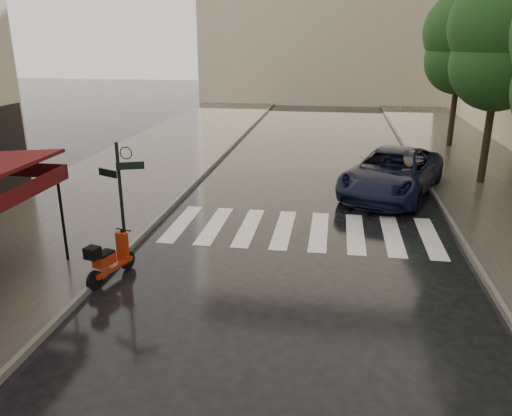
# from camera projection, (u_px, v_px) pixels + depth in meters

# --- Properties ---
(ground) EXTENTS (120.00, 120.00, 0.00)m
(ground) POSITION_uv_depth(u_px,v_px,m) (124.00, 334.00, 9.59)
(ground) COLOR black
(ground) RESTS_ON ground
(sidewalk_near) EXTENTS (6.00, 60.00, 0.12)m
(sidewalk_near) POSITION_uv_depth(u_px,v_px,m) (138.00, 169.00, 21.46)
(sidewalk_near) COLOR #38332D
(sidewalk_near) RESTS_ON ground
(sidewalk_far) EXTENTS (5.50, 60.00, 0.12)m
(sidewalk_far) POSITION_uv_depth(u_px,v_px,m) (501.00, 184.00, 19.27)
(sidewalk_far) COLOR #38332D
(sidewalk_far) RESTS_ON ground
(curb_near) EXTENTS (0.12, 60.00, 0.16)m
(curb_near) POSITION_uv_depth(u_px,v_px,m) (206.00, 171.00, 21.00)
(curb_near) COLOR #595651
(curb_near) RESTS_ON ground
(curb_far) EXTENTS (0.12, 60.00, 0.16)m
(curb_far) POSITION_uv_depth(u_px,v_px,m) (425.00, 180.00, 19.68)
(curb_far) COLOR #595651
(curb_far) RESTS_ON ground
(crosswalk) EXTENTS (7.85, 3.20, 0.01)m
(crosswalk) POSITION_uv_depth(u_px,v_px,m) (301.00, 230.00, 14.76)
(crosswalk) COLOR silver
(crosswalk) RESTS_ON ground
(signpost) EXTENTS (1.17, 0.29, 3.10)m
(signpost) POSITION_uv_depth(u_px,v_px,m) (121.00, 194.00, 11.98)
(signpost) COLOR black
(signpost) RESTS_ON ground
(tree_mid) EXTENTS (3.80, 3.80, 8.34)m
(tree_mid) POSITION_uv_depth(u_px,v_px,m) (503.00, 32.00, 17.60)
(tree_mid) COLOR black
(tree_mid) RESTS_ON sidewalk_far
(tree_far) EXTENTS (3.80, 3.80, 8.16)m
(tree_far) POSITION_uv_depth(u_px,v_px,m) (462.00, 37.00, 24.16)
(tree_far) COLOR black
(tree_far) RESTS_ON sidewalk_far
(scooter) EXTENTS (0.68, 1.58, 1.06)m
(scooter) POSITION_uv_depth(u_px,v_px,m) (109.00, 260.00, 11.58)
(scooter) COLOR black
(scooter) RESTS_ON ground
(parked_car) EXTENTS (4.56, 6.45, 1.63)m
(parked_car) POSITION_uv_depth(u_px,v_px,m) (392.00, 172.00, 17.92)
(parked_car) COLOR black
(parked_car) RESTS_ON ground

